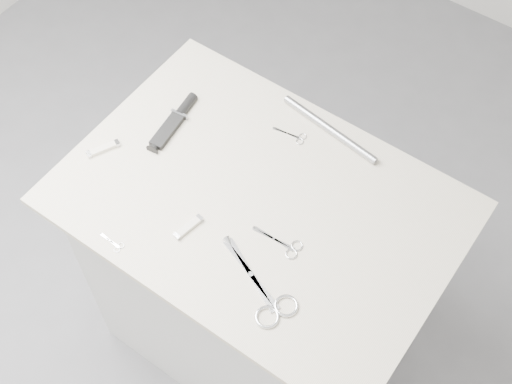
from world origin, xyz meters
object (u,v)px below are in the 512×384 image
Objects in this scene: embroidery_scissors_b at (294,136)px; metal_rail at (330,129)px; pocket_knife_b at (188,227)px; tiny_scissors at (114,244)px; sheathed_knife at (176,119)px; large_shears at (267,298)px; embroidery_scissors_a at (286,245)px; pocket_knife_a at (103,149)px; plinth at (258,282)px.

metal_rail reaches higher than embroidery_scissors_b.
tiny_scissors is at bearing 149.79° from pocket_knife_b.
tiny_scissors is at bearing -170.21° from sheathed_knife.
large_shears is 1.91× the size of embroidery_scissors_a.
metal_rail is at bearing -22.16° from pocket_knife_a.
large_shears is at bearing -75.79° from embroidery_scissors_a.
plinth is 0.52m from embroidery_scissors_b.
embroidery_scissors_b is 0.47× the size of sheathed_knife.
pocket_knife_b is (0.34, -0.06, -0.00)m from pocket_knife_a.
metal_rail reaches higher than sheathed_knife.
embroidery_scissors_b is at bearing -71.43° from sheathed_knife.
large_shears is 0.61m from pocket_knife_a.
metal_rail reaches higher than tiny_scissors.
metal_rail reaches higher than embroidery_scissors_a.
sheathed_knife reaches higher than large_shears.
sheathed_knife is at bearing -149.65° from metal_rail.
metal_rail reaches higher than large_shears.
plinth is 9.98× the size of pocket_knife_a.
metal_rail is (0.03, 0.29, 0.48)m from plinth.
embroidery_scissors_b is at bearing 74.58° from tiny_scissors.
embroidery_scissors_b reaches higher than plinth.
pocket_knife_b reaches higher than embroidery_scissors_a.
plinth is 4.44× the size of sheathed_knife.
plinth is 0.55m from large_shears.
sheathed_knife is at bearing 109.84° from tiny_scissors.
embroidery_scissors_a is 1.46× the size of pocket_knife_a.
embroidery_scissors_b is 0.33m from sheathed_knife.
embroidery_scissors_b is (-0.17, 0.29, -0.00)m from embroidery_scissors_a.
pocket_knife_a is at bearing -138.68° from metal_rail.
large_shears is at bearing -73.86° from metal_rail.
sheathed_knife is (-0.12, 0.39, 0.01)m from tiny_scissors.
pocket_knife_b is (-0.05, -0.39, 0.00)m from embroidery_scissors_b.
sheathed_knife is (-0.34, 0.08, 0.48)m from plinth.
large_shears is 0.52m from metal_rail.
tiny_scissors reaches higher than plinth.
large_shears reaches higher than embroidery_scissors_b.
embroidery_scissors_a is 0.49m from sheathed_knife.
metal_rail is (-0.10, 0.36, 0.01)m from embroidery_scissors_a.
tiny_scissors is at bearing -112.02° from metal_rail.
pocket_knife_a reaches higher than large_shears.
sheathed_knife reaches higher than plinth.
pocket_knife_a is 0.29× the size of metal_rail.
sheathed_knife reaches higher than embroidery_scissors_a.
metal_rail is (0.07, 0.07, 0.01)m from embroidery_scissors_b.
large_shears is at bearing -72.92° from pocket_knife_a.
embroidery_scissors_b is 1.10× the size of pocket_knife_b.
sheathed_knife is 0.64× the size of metal_rail.
pocket_knife_b is at bearing -143.22° from sheathed_knife.
embroidery_scissors_a is at bearing 129.83° from large_shears.
pocket_knife_b is at bearing 52.22° from tiny_scissors.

